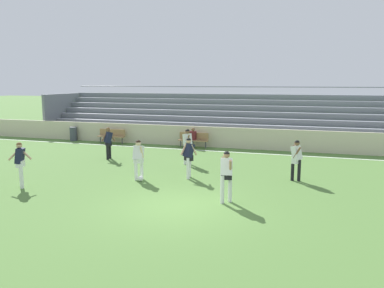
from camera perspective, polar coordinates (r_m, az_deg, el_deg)
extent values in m
plane|color=#517A38|center=(12.54, -2.14, -9.07)|extent=(160.00, 160.00, 0.00)
cube|color=white|center=(21.98, 6.87, -1.23)|extent=(44.00, 0.12, 0.01)
cube|color=beige|center=(23.16, 7.53, 0.82)|extent=(48.00, 0.16, 1.23)
cube|color=#9EA3AD|center=(25.14, 1.04, 0.99)|extent=(23.62, 0.36, 0.08)
cube|color=slate|center=(24.98, 0.90, 0.50)|extent=(23.62, 0.04, 0.37)
cube|color=#9EA3AD|center=(25.71, 1.46, 2.00)|extent=(23.62, 0.36, 0.08)
cube|color=slate|center=(25.55, 1.33, 1.53)|extent=(23.62, 0.04, 0.37)
cube|color=#9EA3AD|center=(26.29, 1.87, 2.97)|extent=(23.62, 0.36, 0.08)
cube|color=slate|center=(26.12, 1.74, 2.52)|extent=(23.62, 0.04, 0.37)
cube|color=#9EA3AD|center=(26.88, 2.26, 3.90)|extent=(23.62, 0.36, 0.08)
cube|color=slate|center=(26.71, 2.14, 3.46)|extent=(23.62, 0.04, 0.37)
cube|color=#9EA3AD|center=(27.47, 2.63, 4.79)|extent=(23.62, 0.36, 0.08)
cube|color=slate|center=(27.30, 2.52, 4.37)|extent=(23.62, 0.04, 0.37)
cube|color=#9EA3AD|center=(28.08, 2.99, 5.64)|extent=(23.62, 0.36, 0.08)
cube|color=slate|center=(27.90, 2.88, 5.23)|extent=(23.62, 0.04, 0.37)
cube|color=#9EA3AD|center=(28.69, 3.33, 6.45)|extent=(23.62, 0.36, 0.08)
cube|color=slate|center=(28.50, 3.23, 6.06)|extent=(23.62, 0.04, 0.37)
cube|color=#9EA3AD|center=(29.30, 3.66, 7.23)|extent=(23.62, 0.36, 0.08)
cube|color=slate|center=(29.11, 3.56, 6.85)|extent=(23.62, 0.04, 0.37)
cube|color=slate|center=(32.34, -18.04, 4.33)|extent=(0.20, 4.92, 2.98)
cylinder|color=slate|center=(29.53, 3.79, 8.31)|extent=(23.62, 0.06, 0.06)
cube|color=#99754C|center=(25.48, -11.68, 1.08)|extent=(1.80, 0.40, 0.06)
cube|color=#99754C|center=(25.60, -11.50, 1.69)|extent=(1.80, 0.05, 0.40)
cylinder|color=#47474C|center=(25.90, -13.16, 0.66)|extent=(0.07, 0.07, 0.45)
cylinder|color=#47474C|center=(25.14, -10.11, 0.50)|extent=(0.07, 0.07, 0.45)
cube|color=#99754C|center=(23.28, 0.15, 0.53)|extent=(1.80, 0.40, 0.06)
cube|color=#99754C|center=(23.42, 0.28, 1.20)|extent=(1.80, 0.05, 0.40)
cylinder|color=#47474C|center=(23.56, -1.66, 0.07)|extent=(0.07, 0.07, 0.45)
cylinder|color=#47474C|center=(23.09, 1.99, -0.11)|extent=(0.07, 0.07, 0.45)
cylinder|color=#3D424C|center=(27.23, -16.86, 1.41)|extent=(0.47, 0.47, 0.93)
cylinder|color=#2D2D38|center=(23.11, -0.02, -0.10)|extent=(0.16, 0.16, 0.45)
cube|color=#56191E|center=(23.24, 0.15, 1.24)|extent=(0.36, 0.24, 0.52)
sphere|color=brown|center=(23.19, 0.15, 2.13)|extent=(0.21, 0.21, 0.21)
cylinder|color=white|center=(15.84, -8.15, -3.76)|extent=(0.13, 0.13, 0.83)
cylinder|color=white|center=(15.95, -7.33, -3.65)|extent=(0.13, 0.13, 0.83)
cube|color=white|center=(15.81, -7.77, -2.31)|extent=(0.37, 0.23, 0.24)
cube|color=white|center=(15.75, -7.79, -1.24)|extent=(0.39, 0.36, 0.60)
cylinder|color=beige|center=(15.89, -8.25, -1.02)|extent=(0.09, 0.28, 0.51)
cylinder|color=beige|center=(15.60, -7.33, -1.19)|extent=(0.09, 0.28, 0.51)
sphere|color=beige|center=(15.69, -7.82, 0.14)|extent=(0.21, 0.21, 0.21)
sphere|color=black|center=(15.69, -7.82, 0.22)|extent=(0.20, 0.20, 0.20)
cylinder|color=white|center=(15.85, -0.58, -3.58)|extent=(0.13, 0.13, 0.87)
cylinder|color=white|center=(16.18, -0.39, -3.32)|extent=(0.13, 0.13, 0.87)
cube|color=black|center=(15.93, -0.49, -1.99)|extent=(0.42, 0.39, 0.24)
cube|color=#191E38|center=(15.88, -0.49, -0.93)|extent=(0.53, 0.53, 0.60)
cylinder|color=#D6A884|center=(15.92, -1.22, -0.77)|extent=(0.25, 0.31, 0.49)
cylinder|color=#D6A884|center=(15.83, 0.25, -0.82)|extent=(0.25, 0.31, 0.49)
sphere|color=#D6A884|center=(15.81, -0.49, 0.45)|extent=(0.21, 0.21, 0.21)
sphere|color=black|center=(15.81, -0.49, 0.52)|extent=(0.20, 0.20, 0.20)
cylinder|color=white|center=(18.65, -1.04, -1.59)|extent=(0.13, 0.13, 0.91)
cylinder|color=white|center=(18.61, -0.29, -1.62)|extent=(0.13, 0.13, 0.91)
cube|color=black|center=(18.55, -0.67, -0.28)|extent=(0.41, 0.41, 0.24)
cube|color=white|center=(18.51, -0.67, 0.63)|extent=(0.50, 0.50, 0.59)
cylinder|color=brown|center=(18.69, -0.72, 0.83)|extent=(0.29, 0.29, 0.48)
cylinder|color=brown|center=(18.31, -0.61, 0.66)|extent=(0.29, 0.29, 0.48)
sphere|color=brown|center=(18.45, -0.67, 1.81)|extent=(0.21, 0.21, 0.21)
sphere|color=black|center=(18.45, -0.67, 1.88)|extent=(0.20, 0.20, 0.20)
cylinder|color=black|center=(16.11, 14.41, -3.69)|extent=(0.13, 0.13, 0.85)
cylinder|color=black|center=(16.07, 15.31, -3.76)|extent=(0.13, 0.13, 0.85)
cube|color=white|center=(16.00, 14.92, -2.31)|extent=(0.37, 0.42, 0.24)
cube|color=white|center=(15.95, 14.96, -1.25)|extent=(0.49, 0.50, 0.60)
cylinder|color=brown|center=(16.13, 14.91, -1.00)|extent=(0.33, 0.23, 0.48)
cylinder|color=brown|center=(15.75, 15.02, -1.24)|extent=(0.33, 0.23, 0.48)
sphere|color=brown|center=(15.89, 15.02, 0.11)|extent=(0.21, 0.21, 0.21)
sphere|color=black|center=(15.88, 15.02, 0.19)|extent=(0.20, 0.20, 0.20)
cylinder|color=black|center=(20.21, -12.19, -1.07)|extent=(0.13, 0.13, 0.84)
cylinder|color=black|center=(20.51, -11.86, -0.92)|extent=(0.13, 0.13, 0.84)
cube|color=black|center=(20.30, -12.06, 0.12)|extent=(0.42, 0.39, 0.24)
cube|color=#191E38|center=(20.26, -12.09, 0.95)|extent=(0.53, 0.52, 0.60)
cylinder|color=brown|center=(20.33, -12.63, 1.07)|extent=(0.26, 0.31, 0.48)
cylinder|color=brown|center=(20.17, -11.55, 1.05)|extent=(0.26, 0.31, 0.48)
sphere|color=brown|center=(20.21, -12.12, 2.03)|extent=(0.21, 0.21, 0.21)
sphere|color=brown|center=(20.20, -12.12, 2.09)|extent=(0.20, 0.20, 0.20)
cylinder|color=white|center=(15.80, -23.54, -4.31)|extent=(0.13, 0.13, 0.91)
cylinder|color=white|center=(16.14, -23.62, -4.04)|extent=(0.13, 0.13, 0.91)
cube|color=white|center=(15.88, -23.68, -2.63)|extent=(0.33, 0.41, 0.24)
cube|color=#191E38|center=(15.82, -23.75, -1.57)|extent=(0.41, 0.46, 0.59)
cylinder|color=#D6A884|center=(15.83, -24.52, -1.48)|extent=(0.42, 0.21, 0.42)
cylinder|color=#D6A884|center=(15.81, -23.00, -1.39)|extent=(0.42, 0.21, 0.42)
sphere|color=#D6A884|center=(15.76, -23.84, -0.19)|extent=(0.21, 0.21, 0.21)
sphere|color=brown|center=(15.76, -23.84, -0.12)|extent=(0.20, 0.20, 0.20)
cylinder|color=white|center=(12.77, 4.43, -6.61)|extent=(0.13, 0.13, 0.92)
cylinder|color=white|center=(12.93, 5.54, -6.42)|extent=(0.13, 0.13, 0.92)
cube|color=black|center=(12.74, 5.02, -4.60)|extent=(0.40, 0.29, 0.24)
cube|color=white|center=(12.67, 5.03, -3.29)|extent=(0.44, 0.39, 0.59)
cylinder|color=#A87A5B|center=(12.82, 4.49, -2.96)|extent=(0.15, 0.34, 0.48)
cylinder|color=#A87A5B|center=(12.51, 5.60, -3.28)|extent=(0.15, 0.34, 0.48)
sphere|color=#A87A5B|center=(12.60, 5.06, -1.57)|extent=(0.21, 0.21, 0.21)
sphere|color=black|center=(12.59, 5.06, -1.48)|extent=(0.20, 0.20, 0.20)
sphere|color=white|center=(15.68, -7.50, -5.02)|extent=(0.22, 0.22, 0.22)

